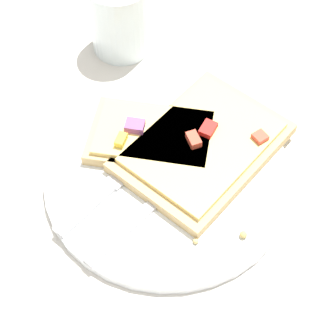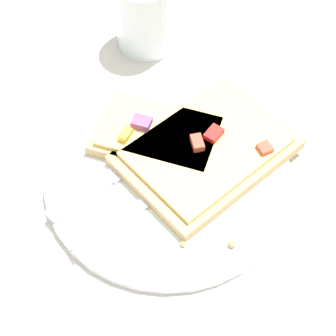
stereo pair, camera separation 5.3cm
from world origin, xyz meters
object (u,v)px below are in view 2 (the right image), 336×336
(fork, at_px, (166,190))
(pizza_slice_main, at_px, (207,150))
(knife, at_px, (115,174))
(plate, at_px, (168,176))
(drinking_glass, at_px, (145,14))
(pizza_slice_corner, at_px, (159,135))

(fork, height_order, pizza_slice_main, pizza_slice_main)
(fork, relative_size, knife, 1.03)
(plate, bearing_deg, drinking_glass, -59.25)
(plate, xyz_separation_m, pizza_slice_corner, (0.03, -0.04, 0.02))
(plate, height_order, knife, knife)
(pizza_slice_main, xyz_separation_m, pizza_slice_corner, (0.06, 0.00, 0.00))
(plate, bearing_deg, fork, 107.17)
(knife, height_order, pizza_slice_corner, pizza_slice_corner)
(pizza_slice_main, relative_size, drinking_glass, 2.30)
(fork, distance_m, pizza_slice_corner, 0.07)
(knife, relative_size, pizza_slice_corner, 1.25)
(pizza_slice_corner, distance_m, drinking_glass, 0.18)
(fork, height_order, knife, knife)
(pizza_slice_main, relative_size, pizza_slice_corner, 1.46)
(fork, relative_size, pizza_slice_main, 0.88)
(plate, relative_size, drinking_glass, 2.82)
(knife, distance_m, drinking_glass, 0.24)
(knife, height_order, drinking_glass, drinking_glass)
(pizza_slice_main, xyz_separation_m, drinking_glass, (0.15, -0.16, 0.03))
(knife, bearing_deg, fork, -60.20)
(pizza_slice_main, distance_m, drinking_glass, 0.22)
(knife, relative_size, drinking_glass, 1.97)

